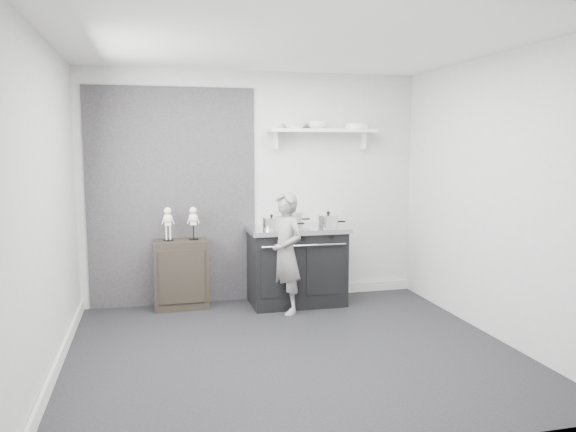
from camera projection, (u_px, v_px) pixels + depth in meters
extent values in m
plane|color=black|center=(291.00, 350.00, 5.08)|extent=(4.00, 4.00, 0.00)
cube|color=#B8B8B6|center=(254.00, 187.00, 6.65)|extent=(4.00, 0.02, 2.70)
cube|color=#B8B8B6|center=(369.00, 234.00, 3.18)|extent=(4.00, 0.02, 2.70)
cube|color=#B8B8B6|center=(47.00, 209.00, 4.44)|extent=(0.02, 3.60, 2.70)
cube|color=#B8B8B6|center=(493.00, 197.00, 5.39)|extent=(0.02, 3.60, 2.70)
cube|color=silver|center=(291.00, 44.00, 4.74)|extent=(4.00, 3.60, 0.02)
cube|color=black|center=(173.00, 198.00, 6.42)|extent=(1.90, 0.02, 2.50)
cube|color=silver|center=(334.00, 289.00, 7.03)|extent=(2.00, 0.03, 0.12)
cube|color=silver|center=(58.00, 364.00, 4.61)|extent=(0.03, 3.60, 0.12)
cube|color=white|center=(322.00, 130.00, 6.63)|extent=(1.30, 0.26, 0.04)
cube|color=white|center=(276.00, 141.00, 6.58)|extent=(0.03, 0.12, 0.20)
cube|color=white|center=(364.00, 141.00, 6.84)|extent=(0.03, 0.12, 0.20)
cube|color=black|center=(296.00, 267.00, 6.56)|extent=(1.07, 0.64, 0.86)
cube|color=silver|center=(296.00, 229.00, 6.50)|extent=(1.13, 0.68, 0.05)
cube|color=black|center=(281.00, 273.00, 6.19)|extent=(0.45, 0.02, 0.56)
cube|color=black|center=(326.00, 270.00, 6.31)|extent=(0.45, 0.02, 0.56)
cylinder|color=silver|center=(304.00, 246.00, 6.18)|extent=(0.96, 0.02, 0.02)
cylinder|color=black|center=(276.00, 239.00, 6.11)|extent=(0.04, 0.03, 0.04)
cylinder|color=black|center=(304.00, 238.00, 6.18)|extent=(0.04, 0.03, 0.04)
cylinder|color=black|center=(332.00, 237.00, 6.26)|extent=(0.04, 0.03, 0.04)
cube|color=black|center=(181.00, 274.00, 6.38)|extent=(0.60, 0.35, 0.78)
imported|color=gray|center=(285.00, 253.00, 6.16)|extent=(0.51, 0.58, 1.34)
cylinder|color=silver|center=(272.00, 224.00, 6.30)|extent=(0.20, 0.20, 0.12)
cylinder|color=silver|center=(272.00, 218.00, 6.29)|extent=(0.20, 0.20, 0.02)
sphere|color=black|center=(271.00, 216.00, 6.28)|extent=(0.04, 0.04, 0.04)
cylinder|color=black|center=(284.00, 224.00, 6.33)|extent=(0.10, 0.02, 0.02)
cylinder|color=silver|center=(292.00, 220.00, 6.58)|extent=(0.26, 0.26, 0.14)
cylinder|color=silver|center=(292.00, 213.00, 6.57)|extent=(0.27, 0.27, 0.02)
sphere|color=black|center=(292.00, 210.00, 6.56)|extent=(0.05, 0.05, 0.05)
cylinder|color=black|center=(305.00, 219.00, 6.62)|extent=(0.10, 0.02, 0.02)
cylinder|color=silver|center=(328.00, 222.00, 6.40)|extent=(0.23, 0.23, 0.14)
cylinder|color=silver|center=(328.00, 215.00, 6.39)|extent=(0.24, 0.24, 0.02)
sphere|color=black|center=(328.00, 213.00, 6.38)|extent=(0.04, 0.04, 0.04)
cylinder|color=black|center=(341.00, 222.00, 6.43)|extent=(0.10, 0.02, 0.02)
cylinder|color=silver|center=(289.00, 224.00, 6.32)|extent=(0.18, 0.18, 0.11)
cylinder|color=silver|center=(289.00, 218.00, 6.31)|extent=(0.19, 0.19, 0.02)
sphere|color=black|center=(289.00, 216.00, 6.31)|extent=(0.03, 0.03, 0.03)
cylinder|color=black|center=(300.00, 224.00, 6.35)|extent=(0.10, 0.02, 0.02)
imported|color=white|center=(295.00, 126.00, 6.54)|extent=(0.28, 0.28, 0.07)
imported|color=white|center=(317.00, 125.00, 6.61)|extent=(0.26, 0.26, 0.08)
cylinder|color=white|center=(357.00, 126.00, 6.73)|extent=(0.28, 0.28, 0.06)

